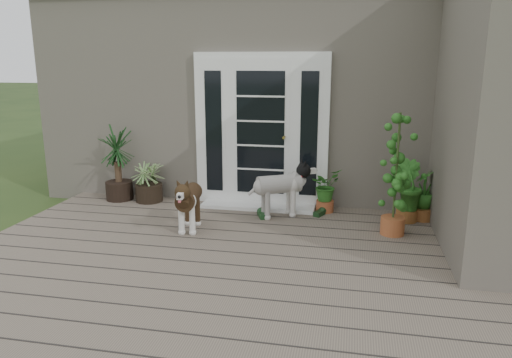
# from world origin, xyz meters

# --- Properties ---
(deck) EXTENTS (6.20, 4.60, 0.12)m
(deck) POSITION_xyz_m (0.00, 0.40, 0.06)
(deck) COLOR #6B5B4C
(deck) RESTS_ON ground
(house_main) EXTENTS (7.40, 4.00, 3.10)m
(house_main) POSITION_xyz_m (0.00, 4.65, 1.55)
(house_main) COLOR #665E54
(house_main) RESTS_ON ground
(door_unit) EXTENTS (1.90, 0.14, 2.15)m
(door_unit) POSITION_xyz_m (-0.20, 2.60, 1.19)
(door_unit) COLOR white
(door_unit) RESTS_ON deck
(door_step) EXTENTS (1.60, 0.40, 0.05)m
(door_step) POSITION_xyz_m (-0.20, 2.40, 0.14)
(door_step) COLOR white
(door_step) RESTS_ON deck
(brindle_dog) EXTENTS (0.41, 0.77, 0.61)m
(brindle_dog) POSITION_xyz_m (-0.85, 1.33, 0.43)
(brindle_dog) COLOR #3E2916
(brindle_dog) RESTS_ON deck
(white_dog) EXTENTS (0.85, 0.68, 0.65)m
(white_dog) POSITION_xyz_m (0.15, 2.06, 0.45)
(white_dog) COLOR silver
(white_dog) RESTS_ON deck
(spider_plant) EXTENTS (0.80, 0.80, 0.70)m
(spider_plant) POSITION_xyz_m (-1.85, 2.40, 0.47)
(spider_plant) COLOR #80A565
(spider_plant) RESTS_ON deck
(yucca) EXTENTS (0.76, 0.76, 1.09)m
(yucca) POSITION_xyz_m (-2.33, 2.40, 0.66)
(yucca) COLOR black
(yucca) RESTS_ON deck
(herb_a) EXTENTS (0.56, 0.56, 0.51)m
(herb_a) POSITION_xyz_m (0.74, 2.40, 0.37)
(herb_a) COLOR #225217
(herb_a) RESTS_ON deck
(herb_b) EXTENTS (0.56, 0.56, 0.59)m
(herb_b) POSITION_xyz_m (1.80, 2.20, 0.41)
(herb_b) COLOR #1E5016
(herb_b) RESTS_ON deck
(herb_c) EXTENTS (0.38, 0.38, 0.52)m
(herb_c) POSITION_xyz_m (2.02, 2.32, 0.38)
(herb_c) COLOR #285C1A
(herb_c) RESTS_ON deck
(sapling) EXTENTS (0.57, 0.57, 1.52)m
(sapling) POSITION_xyz_m (1.59, 1.66, 0.88)
(sapling) COLOR #18551A
(sapling) RESTS_ON deck
(clog_left) EXTENTS (0.23, 0.32, 0.09)m
(clog_left) POSITION_xyz_m (-0.06, 1.99, 0.16)
(clog_left) COLOR #163818
(clog_left) RESTS_ON deck
(clog_right) EXTENTS (0.22, 0.30, 0.08)m
(clog_right) POSITION_xyz_m (0.69, 2.22, 0.16)
(clog_right) COLOR black
(clog_right) RESTS_ON deck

